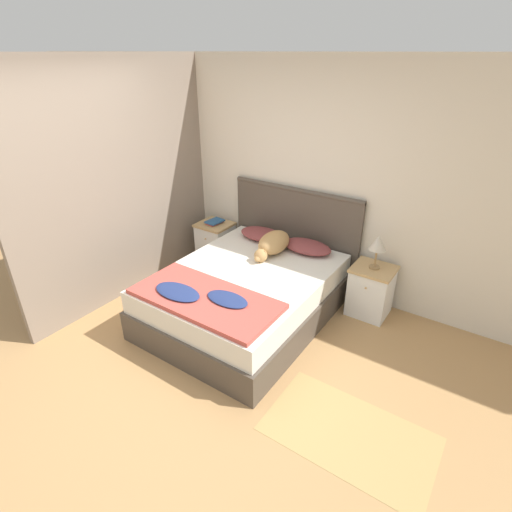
{
  "coord_description": "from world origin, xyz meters",
  "views": [
    {
      "loc": [
        2.07,
        -1.83,
        2.56
      ],
      "look_at": [
        -0.0,
        1.24,
        0.65
      ],
      "focal_mm": 28.0,
      "sensor_mm": 36.0,
      "label": 1
    }
  ],
  "objects": [
    {
      "name": "quilt",
      "position": [
        -0.01,
        0.41,
        0.58
      ],
      "size": [
        1.38,
        0.64,
        0.08
      ],
      "color": "#BC4C42",
      "rests_on": "bed"
    },
    {
      "name": "nightstand_right",
      "position": [
        1.06,
        1.85,
        0.28
      ],
      "size": [
        0.43,
        0.4,
        0.56
      ],
      "color": "white",
      "rests_on": "ground_plane"
    },
    {
      "name": "rug",
      "position": [
        1.5,
        0.26,
        0.0
      ],
      "size": [
        1.24,
        0.73,
        0.0
      ],
      "color": "tan",
      "rests_on": "ground_plane"
    },
    {
      "name": "bed",
      "position": [
        -0.0,
        1.04,
        0.27
      ],
      "size": [
        1.56,
        1.99,
        0.55
      ],
      "color": "#4C4238",
      "rests_on": "ground_plane"
    },
    {
      "name": "table_lamp",
      "position": [
        1.06,
        1.85,
        0.83
      ],
      "size": [
        0.18,
        0.18,
        0.37
      ],
      "color": "#9E7A4C",
      "rests_on": "nightstand_right"
    },
    {
      "name": "pillow_left",
      "position": [
        -0.3,
        1.82,
        0.61
      ],
      "size": [
        0.57,
        0.34,
        0.12
      ],
      "color": "brown",
      "rests_on": "bed"
    },
    {
      "name": "headboard",
      "position": [
        -0.0,
        2.06,
        0.61
      ],
      "size": [
        1.64,
        0.06,
        1.17
      ],
      "color": "#4C4238",
      "rests_on": "ground_plane"
    },
    {
      "name": "pillow_right",
      "position": [
        0.3,
        1.82,
        0.61
      ],
      "size": [
        0.57,
        0.34,
        0.12
      ],
      "color": "brown",
      "rests_on": "bed"
    },
    {
      "name": "book_stack",
      "position": [
        -1.07,
        1.86,
        0.58
      ],
      "size": [
        0.18,
        0.24,
        0.04
      ],
      "color": "#AD2D28",
      "rests_on": "nightstand_left"
    },
    {
      "name": "nightstand_left",
      "position": [
        -1.07,
        1.85,
        0.28
      ],
      "size": [
        0.43,
        0.4,
        0.56
      ],
      "color": "white",
      "rests_on": "ground_plane"
    },
    {
      "name": "wall_side_left",
      "position": [
        -1.48,
        1.05,
        1.27
      ],
      "size": [
        0.06,
        3.1,
        2.55
      ],
      "color": "gray",
      "rests_on": "ground_plane"
    },
    {
      "name": "dog",
      "position": [
        0.01,
        1.57,
        0.66
      ],
      "size": [
        0.28,
        0.67,
        0.24
      ],
      "color": "tan",
      "rests_on": "bed"
    },
    {
      "name": "wall_back",
      "position": [
        0.0,
        2.13,
        1.27
      ],
      "size": [
        9.0,
        0.06,
        2.55
      ],
      "color": "beige",
      "rests_on": "ground_plane"
    },
    {
      "name": "ground_plane",
      "position": [
        0.0,
        0.0,
        0.0
      ],
      "size": [
        16.0,
        16.0,
        0.0
      ],
      "primitive_type": "plane",
      "color": "tan"
    }
  ]
}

